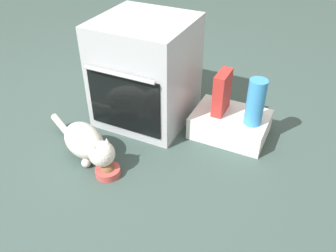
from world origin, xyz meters
The scene contains 7 objects.
ground centered at (0.00, 0.00, 0.00)m, with size 8.00×8.00×0.00m, color #384C47.
oven centered at (-0.02, 0.42, 0.35)m, with size 0.59×0.62×0.70m.
pantry_cabinet centered at (0.58, 0.46, 0.08)m, with size 0.48×0.35×0.15m, color white.
food_bowl centered at (0.07, -0.22, 0.03)m, with size 0.15×0.15×0.08m.
cat centered at (-0.12, -0.15, 0.12)m, with size 0.62×0.32×0.22m.
cereal_box centered at (0.50, 0.47, 0.29)m, with size 0.07×0.18×0.28m, color #B72D28.
water_bottle centered at (0.72, 0.43, 0.30)m, with size 0.11×0.11×0.30m, color #388CD1.
Camera 1 is at (1.04, -1.44, 1.43)m, focal length 38.00 mm.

